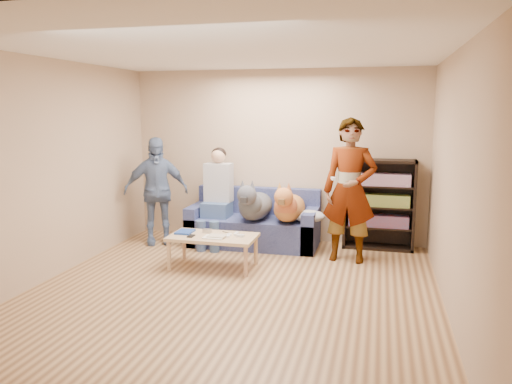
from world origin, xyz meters
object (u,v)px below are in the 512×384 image
(person_standing_right, at_px, (350,190))
(dog_tan, at_px, (288,206))
(person_standing_left, at_px, (156,191))
(bookshelf, at_px, (379,202))
(camera_silver, at_px, (207,231))
(dog_gray, at_px, (254,205))
(coffee_table, at_px, (213,239))
(notebook_blue, at_px, (185,232))
(sofa, at_px, (254,226))
(person_seated, at_px, (217,193))

(person_standing_right, distance_m, dog_tan, 0.95)
(person_standing_left, bearing_deg, person_standing_right, -32.10)
(dog_tan, relative_size, bookshelf, 0.90)
(dog_tan, height_order, bookshelf, bookshelf)
(camera_silver, distance_m, bookshelf, 2.54)
(person_standing_left, relative_size, dog_gray, 1.27)
(person_standing_right, distance_m, coffee_table, 1.90)
(coffee_table, xyz_separation_m, bookshelf, (2.04, 1.45, 0.31))
(dog_tan, height_order, coffee_table, dog_tan)
(notebook_blue, bearing_deg, sofa, 61.32)
(dog_gray, xyz_separation_m, bookshelf, (1.74, 0.48, 0.03))
(person_standing_left, xyz_separation_m, sofa, (1.44, 0.30, -0.52))
(coffee_table, bearing_deg, dog_gray, 72.97)
(bookshelf, bearing_deg, dog_tan, -159.87)
(notebook_blue, distance_m, camera_silver, 0.29)
(sofa, height_order, person_seated, person_seated)
(person_standing_right, height_order, bookshelf, person_standing_right)
(person_standing_left, height_order, person_seated, person_standing_left)
(bookshelf, bearing_deg, coffee_table, -144.61)
(dog_gray, height_order, dog_tan, dog_gray)
(notebook_blue, xyz_separation_m, bookshelf, (2.44, 1.40, 0.25))
(person_seated, bearing_deg, dog_tan, -4.97)
(camera_silver, distance_m, sofa, 1.16)
(notebook_blue, xyz_separation_m, person_seated, (0.09, 1.04, 0.34))
(person_seated, height_order, dog_gray, person_seated)
(sofa, bearing_deg, dog_gray, -76.54)
(person_standing_right, height_order, coffee_table, person_standing_right)
(coffee_table, bearing_deg, person_seated, 105.95)
(person_standing_right, xyz_separation_m, dog_tan, (-0.86, 0.26, -0.31))
(person_standing_right, height_order, notebook_blue, person_standing_right)
(person_standing_left, height_order, sofa, person_standing_left)
(dog_tan, xyz_separation_m, bookshelf, (1.24, 0.46, 0.03))
(sofa, xyz_separation_m, coffee_table, (-0.24, -1.21, 0.09))
(camera_silver, relative_size, person_seated, 0.07)
(person_standing_right, bearing_deg, coffee_table, -152.22)
(person_standing_left, relative_size, person_seated, 1.09)
(camera_silver, height_order, coffee_table, camera_silver)
(person_seated, relative_size, dog_gray, 1.16)
(person_standing_left, distance_m, sofa, 1.56)
(person_standing_right, height_order, dog_tan, person_standing_right)
(person_standing_left, distance_m, dog_gray, 1.51)
(coffee_table, bearing_deg, person_standing_left, 142.78)
(person_seated, xyz_separation_m, dog_gray, (0.61, -0.12, -0.12))
(sofa, relative_size, dog_tan, 1.62)
(sofa, height_order, dog_gray, dog_gray)
(person_standing_right, height_order, camera_silver, person_standing_right)
(person_standing_left, distance_m, camera_silver, 1.39)
(person_standing_right, distance_m, camera_silver, 1.94)
(coffee_table, bearing_deg, dog_tan, 51.38)
(person_standing_right, bearing_deg, person_seated, 173.67)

